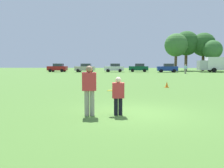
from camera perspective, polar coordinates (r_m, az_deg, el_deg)
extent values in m
plane|color=#47702D|center=(9.48, 6.24, -6.80)|extent=(175.72, 175.72, 0.00)
cylinder|color=gray|center=(8.93, -5.98, -4.50)|extent=(0.17, 0.17, 0.93)
cylinder|color=gray|center=(8.92, -4.73, -4.50)|extent=(0.17, 0.17, 0.93)
cube|color=red|center=(8.83, -5.39, 0.58)|extent=(0.53, 0.33, 0.66)
sphere|color=#8C664C|center=(8.81, -5.42, 3.50)|extent=(0.25, 0.25, 0.25)
cylinder|color=black|center=(8.99, 2.00, -5.34)|extent=(0.15, 0.15, 0.64)
cylinder|color=black|center=(8.98, 0.93, -5.35)|extent=(0.15, 0.15, 0.64)
cube|color=red|center=(8.89, 1.48, -1.52)|extent=(0.46, 0.30, 0.57)
sphere|color=beige|center=(8.86, 1.48, 0.96)|extent=(0.22, 0.22, 0.22)
cylinder|color=yellow|center=(8.99, -0.30, -1.55)|extent=(0.27, 0.27, 0.06)
cube|color=#D8590C|center=(19.60, 12.81, -0.76)|extent=(0.32, 0.32, 0.03)
cone|color=orange|center=(19.58, 12.82, -0.06)|extent=(0.24, 0.24, 0.45)
cube|color=maroon|center=(54.43, -12.78, 3.64)|extent=(4.26, 1.94, 0.90)
cube|color=#2D333D|center=(54.34, -12.54, 4.40)|extent=(2.05, 1.70, 0.64)
cylinder|color=black|center=(53.91, -14.42, 3.11)|extent=(0.67, 0.24, 0.66)
cylinder|color=black|center=(55.79, -13.74, 3.19)|extent=(0.67, 0.24, 0.66)
cylinder|color=black|center=(53.10, -11.76, 3.14)|extent=(0.67, 0.24, 0.66)
cylinder|color=black|center=(55.01, -11.16, 3.21)|extent=(0.67, 0.24, 0.66)
cube|color=#B7AD99|center=(52.12, -6.43, 3.67)|extent=(4.26, 1.94, 0.90)
cube|color=#2D333D|center=(52.06, -6.16, 4.47)|extent=(2.05, 1.70, 0.64)
cylinder|color=black|center=(51.43, -8.07, 3.14)|extent=(0.67, 0.24, 0.66)
cylinder|color=black|center=(53.38, -7.58, 3.21)|extent=(0.67, 0.24, 0.66)
cylinder|color=black|center=(50.91, -5.20, 3.15)|extent=(0.67, 0.24, 0.66)
cylinder|color=black|center=(52.87, -4.82, 3.22)|extent=(0.67, 0.24, 0.66)
cube|color=silver|center=(52.40, 0.52, 3.71)|extent=(4.26, 1.94, 0.90)
cube|color=#2D333D|center=(52.37, 0.80, 4.50)|extent=(2.05, 1.70, 0.64)
cylinder|color=black|center=(51.54, -1.01, 3.19)|extent=(0.67, 0.24, 0.66)
cylinder|color=black|center=(53.52, -0.78, 3.26)|extent=(0.67, 0.24, 0.66)
cylinder|color=black|center=(51.33, 1.89, 3.18)|extent=(0.67, 0.24, 0.66)
cylinder|color=black|center=(53.32, 2.01, 3.25)|extent=(0.67, 0.24, 0.66)
cube|color=#0C4C2D|center=(53.43, 6.27, 3.71)|extent=(4.26, 1.94, 0.90)
cube|color=#2D333D|center=(53.42, 6.55, 4.48)|extent=(2.05, 1.70, 0.64)
cylinder|color=black|center=(52.43, 4.87, 3.20)|extent=(0.67, 0.24, 0.66)
cylinder|color=black|center=(54.43, 4.87, 3.27)|extent=(0.67, 0.24, 0.66)
cylinder|color=black|center=(52.49, 7.72, 3.18)|extent=(0.67, 0.24, 0.66)
cylinder|color=black|center=(54.48, 7.62, 3.24)|extent=(0.67, 0.24, 0.66)
cube|color=navy|center=(51.81, 12.91, 3.57)|extent=(4.26, 1.94, 0.90)
cube|color=#2D333D|center=(51.84, 13.20, 4.36)|extent=(2.05, 1.70, 0.64)
cylinder|color=black|center=(50.67, 11.59, 3.06)|extent=(0.67, 0.24, 0.66)
cylinder|color=black|center=(52.65, 11.34, 3.13)|extent=(0.67, 0.24, 0.66)
cylinder|color=black|center=(51.03, 14.50, 3.02)|extent=(0.67, 0.24, 0.66)
cylinder|color=black|center=(53.00, 14.15, 3.09)|extent=(0.67, 0.24, 0.66)
cube|color=white|center=(56.02, 24.75, 4.41)|extent=(6.88, 2.72, 2.70)
cube|color=#B2B2B7|center=(54.75, 20.58, 4.18)|extent=(1.87, 2.36, 2.00)
cylinder|color=black|center=(54.03, 22.97, 3.04)|extent=(0.97, 0.31, 0.96)
cylinder|color=black|center=(56.64, 22.12, 3.14)|extent=(0.97, 0.31, 0.96)
cylinder|color=gray|center=(45.98, 16.84, 2.88)|extent=(0.16, 0.16, 0.84)
cylinder|color=gray|center=(46.08, 17.03, 2.88)|extent=(0.16, 0.16, 0.84)
cube|color=#9EC6E5|center=(46.01, 16.96, 3.78)|extent=(0.52, 0.40, 0.60)
sphere|color=#D8AD8C|center=(46.01, 16.97, 4.28)|extent=(0.23, 0.23, 0.23)
cylinder|color=brown|center=(61.48, 14.81, 4.84)|extent=(0.66, 0.66, 3.94)
sphere|color=#3D7033|center=(61.64, 14.90, 8.90)|extent=(5.62, 5.62, 5.62)
cylinder|color=brown|center=(64.20, 17.05, 4.95)|extent=(0.72, 0.72, 4.29)
sphere|color=#285623|center=(64.39, 17.16, 9.17)|extent=(6.13, 6.13, 6.13)
cylinder|color=brown|center=(65.00, 20.68, 4.75)|extent=(0.68, 0.68, 4.09)
sphere|color=#285623|center=(65.16, 20.80, 8.73)|extent=(5.84, 5.84, 5.84)
cylinder|color=brown|center=(62.67, 22.55, 4.28)|extent=(0.53, 0.53, 3.17)
sphere|color=#33662D|center=(62.75, 22.66, 7.49)|extent=(4.54, 4.54, 4.54)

